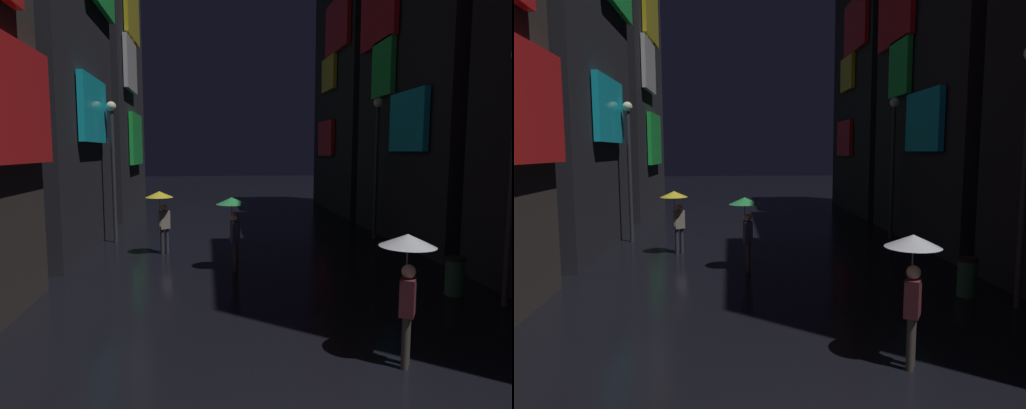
# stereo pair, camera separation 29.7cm
# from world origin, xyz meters

# --- Properties ---
(building_left_mid) EXTENTS (4.25, 7.45, 14.23)m
(building_left_mid) POSITION_xyz_m (-7.48, 12.73, 7.12)
(building_left_mid) COLOR black
(building_left_mid) RESTS_ON ground
(building_left_far) EXTENTS (4.25, 8.36, 13.77)m
(building_left_far) POSITION_xyz_m (-7.47, 22.17, 6.89)
(building_left_far) COLOR black
(building_left_far) RESTS_ON ground
(building_right_mid) EXTENTS (4.25, 8.16, 14.64)m
(building_right_mid) POSITION_xyz_m (7.47, 13.09, 7.34)
(building_right_mid) COLOR black
(building_right_mid) RESTS_ON ground
(building_right_far) EXTENTS (4.25, 7.88, 13.49)m
(building_right_far) POSITION_xyz_m (7.48, 21.93, 6.76)
(building_right_far) COLOR black
(building_right_far) RESTS_ON ground
(pedestrian_midstreet_centre_clear) EXTENTS (0.90, 0.90, 2.12)m
(pedestrian_midstreet_centre_clear) POSITION_xyz_m (1.58, 3.07, 1.67)
(pedestrian_midstreet_centre_clear) COLOR #38332D
(pedestrian_midstreet_centre_clear) RESTS_ON ground
(pedestrian_near_crossing_yellow) EXTENTS (0.90, 0.90, 2.12)m
(pedestrian_near_crossing_yellow) POSITION_xyz_m (-3.08, 11.50, 1.67)
(pedestrian_near_crossing_yellow) COLOR #2D2D38
(pedestrian_near_crossing_yellow) RESTS_ON ground
(pedestrian_foreground_right_green) EXTENTS (0.90, 0.90, 2.12)m
(pedestrian_foreground_right_green) POSITION_xyz_m (-0.84, 9.16, 1.67)
(pedestrian_foreground_right_green) COLOR #38332D
(pedestrian_foreground_right_green) RESTS_ON ground
(streetlamp_left_far) EXTENTS (0.36, 0.36, 5.23)m
(streetlamp_left_far) POSITION_xyz_m (-5.00, 13.71, 3.30)
(streetlamp_left_far) COLOR #2D2D33
(streetlamp_left_far) RESTS_ON ground
(streetlamp_right_far) EXTENTS (0.36, 0.36, 5.46)m
(streetlamp_right_far) POSITION_xyz_m (5.00, 13.44, 3.42)
(streetlamp_right_far) COLOR #2D2D33
(streetlamp_right_far) RESTS_ON ground
(trash_bin) EXTENTS (0.46, 0.46, 0.93)m
(trash_bin) POSITION_xyz_m (4.30, 6.34, 0.47)
(trash_bin) COLOR #265933
(trash_bin) RESTS_ON ground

